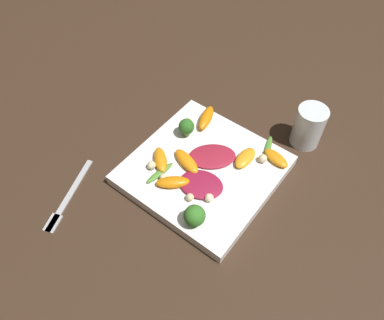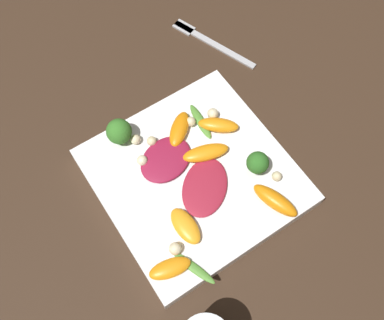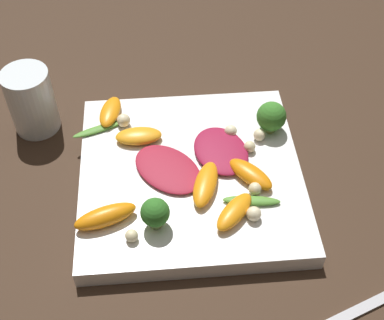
% 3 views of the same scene
% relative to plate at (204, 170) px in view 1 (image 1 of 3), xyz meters
% --- Properties ---
extents(ground_plane, '(2.40, 2.40, 0.00)m').
position_rel_plate_xyz_m(ground_plane, '(0.00, 0.00, -0.01)').
color(ground_plane, '#382619').
extents(plate, '(0.27, 0.27, 0.02)m').
position_rel_plate_xyz_m(plate, '(0.00, 0.00, 0.00)').
color(plate, white).
rests_on(plate, ground_plane).
extents(drinking_glass, '(0.06, 0.06, 0.09)m').
position_rel_plate_xyz_m(drinking_glass, '(0.12, 0.20, 0.03)').
color(drinking_glass, white).
rests_on(drinking_glass, ground_plane).
extents(fork, '(0.07, 0.16, 0.01)m').
position_rel_plate_xyz_m(fork, '(-0.17, -0.21, -0.01)').
color(fork, '#B2B2B7').
rests_on(fork, ground_plane).
extents(radicchio_leaf_0, '(0.10, 0.09, 0.01)m').
position_rel_plate_xyz_m(radicchio_leaf_0, '(0.02, -0.04, 0.02)').
color(radicchio_leaf_0, maroon).
rests_on(radicchio_leaf_0, plate).
extents(radicchio_leaf_1, '(0.11, 0.11, 0.01)m').
position_rel_plate_xyz_m(radicchio_leaf_1, '(0.00, 0.03, 0.02)').
color(radicchio_leaf_1, maroon).
rests_on(radicchio_leaf_1, plate).
extents(orange_segment_0, '(0.04, 0.07, 0.02)m').
position_rel_plate_xyz_m(orange_segment_0, '(-0.07, 0.10, 0.02)').
color(orange_segment_0, orange).
rests_on(orange_segment_0, plate).
extents(orange_segment_1, '(0.03, 0.06, 0.02)m').
position_rel_plate_xyz_m(orange_segment_1, '(0.05, 0.06, 0.02)').
color(orange_segment_1, orange).
rests_on(orange_segment_1, plate).
extents(orange_segment_2, '(0.06, 0.06, 0.02)m').
position_rel_plate_xyz_m(orange_segment_2, '(-0.02, -0.07, 0.02)').
color(orange_segment_2, orange).
rests_on(orange_segment_2, plate).
extents(orange_segment_3, '(0.06, 0.04, 0.01)m').
position_rel_plate_xyz_m(orange_segment_3, '(0.10, 0.10, 0.02)').
color(orange_segment_3, orange).
rests_on(orange_segment_3, plate).
extents(orange_segment_4, '(0.06, 0.06, 0.02)m').
position_rel_plate_xyz_m(orange_segment_4, '(-0.07, -0.04, 0.02)').
color(orange_segment_4, orange).
rests_on(orange_segment_4, plate).
extents(orange_segment_5, '(0.07, 0.05, 0.02)m').
position_rel_plate_xyz_m(orange_segment_5, '(-0.03, -0.02, 0.02)').
color(orange_segment_5, orange).
rests_on(orange_segment_5, plate).
extents(broccoli_floret_0, '(0.04, 0.04, 0.04)m').
position_rel_plate_xyz_m(broccoli_floret_0, '(0.06, -0.11, 0.03)').
color(broccoli_floret_0, '#7A9E51').
rests_on(broccoli_floret_0, plate).
extents(broccoli_floret_1, '(0.03, 0.03, 0.04)m').
position_rel_plate_xyz_m(broccoli_floret_1, '(-0.08, 0.04, 0.04)').
color(broccoli_floret_1, '#7A9E51').
rests_on(broccoli_floret_1, plate).
extents(arugula_sprig_0, '(0.02, 0.07, 0.01)m').
position_rel_plate_xyz_m(arugula_sprig_0, '(-0.06, -0.07, 0.02)').
color(arugula_sprig_0, '#518E33').
rests_on(arugula_sprig_0, plate).
extents(arugula_sprig_1, '(0.03, 0.07, 0.00)m').
position_rel_plate_xyz_m(arugula_sprig_1, '(0.08, 0.11, 0.01)').
color(arugula_sprig_1, '#518E33').
rests_on(arugula_sprig_1, plate).
extents(macadamia_nut_0, '(0.01, 0.01, 0.01)m').
position_rel_plate_xyz_m(macadamia_nut_0, '(0.03, -0.08, 0.02)').
color(macadamia_nut_0, beige).
rests_on(macadamia_nut_0, plate).
extents(macadamia_nut_1, '(0.02, 0.02, 0.02)m').
position_rel_plate_xyz_m(macadamia_nut_1, '(-0.04, -0.07, 0.02)').
color(macadamia_nut_1, beige).
rests_on(macadamia_nut_1, plate).
extents(macadamia_nut_2, '(0.02, 0.02, 0.02)m').
position_rel_plate_xyz_m(macadamia_nut_2, '(-0.08, -0.06, 0.02)').
color(macadamia_nut_2, beige).
rests_on(macadamia_nut_2, plate).
extents(macadamia_nut_3, '(0.01, 0.01, 0.01)m').
position_rel_plate_xyz_m(macadamia_nut_3, '(-0.09, 0.07, 0.02)').
color(macadamia_nut_3, beige).
rests_on(macadamia_nut_3, plate).
extents(macadamia_nut_4, '(0.02, 0.02, 0.02)m').
position_rel_plate_xyz_m(macadamia_nut_4, '(0.04, -0.09, 0.02)').
color(macadamia_nut_4, beige).
rests_on(macadamia_nut_4, plate).
extents(macadamia_nut_5, '(0.02, 0.02, 0.02)m').
position_rel_plate_xyz_m(macadamia_nut_5, '(0.05, -0.06, 0.02)').
color(macadamia_nut_5, beige).
rests_on(macadamia_nut_5, plate).
extents(macadamia_nut_6, '(0.02, 0.02, 0.02)m').
position_rel_plate_xyz_m(macadamia_nut_6, '(0.08, 0.08, 0.02)').
color(macadamia_nut_6, beige).
rests_on(macadamia_nut_6, plate).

